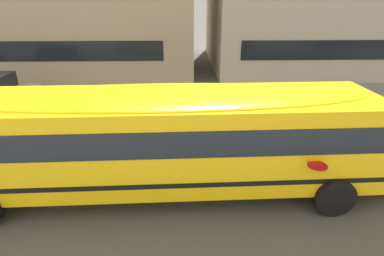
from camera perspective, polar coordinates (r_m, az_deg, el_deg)
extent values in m
plane|color=#54514F|center=(9.71, -3.90, -5.80)|extent=(400.00, 400.00, 0.00)
cube|color=gray|center=(16.62, -2.99, 6.88)|extent=(120.00, 3.00, 0.01)
cube|color=silver|center=(9.70, -3.90, -5.78)|extent=(110.00, 0.16, 0.01)
cube|color=yellow|center=(7.55, -5.60, -1.85)|extent=(10.50, 2.66, 2.09)
cube|color=black|center=(7.40, -5.72, 0.79)|extent=(9.88, 2.68, 0.61)
cube|color=black|center=(7.84, -5.43, -5.93)|extent=(10.52, 2.69, 0.11)
ellipsoid|color=yellow|center=(7.17, -5.93, 5.72)|extent=(10.08, 2.45, 0.34)
cylinder|color=red|center=(7.05, 22.42, -6.56)|extent=(0.43, 0.43, 0.03)
cylinder|color=black|center=(9.76, 18.94, -3.79)|extent=(0.96, 0.29, 0.95)
cylinder|color=black|center=(7.93, 25.05, -11.55)|extent=(0.96, 0.29, 0.95)
cylinder|color=black|center=(10.06, -28.38, -4.65)|extent=(0.96, 0.29, 0.95)
cylinder|color=black|center=(16.33, -27.97, 4.91)|extent=(0.61, 0.20, 0.60)
cylinder|color=black|center=(14.88, -30.42, 2.79)|extent=(0.61, 0.20, 0.60)
cube|color=black|center=(20.35, -32.26, 12.00)|extent=(18.04, 0.04, 1.10)
cube|color=black|center=(19.89, 26.74, 12.89)|extent=(11.92, 0.04, 1.10)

